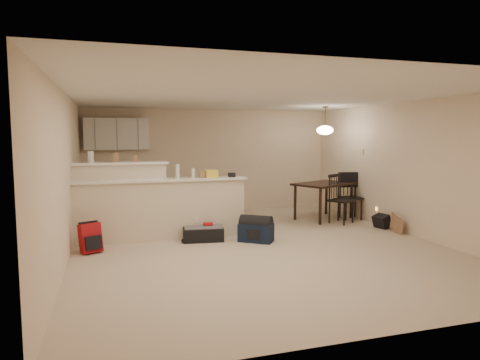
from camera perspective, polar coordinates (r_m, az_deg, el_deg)
name	(u,v)px	position (r m, az deg, el deg)	size (l,w,h in m)	color
room	(258,172)	(7.16, 2.41, 1.07)	(7.00, 7.02, 2.50)	beige
breakfast_bar	(147,206)	(7.83, -12.32, -3.38)	(3.08, 0.58, 1.39)	beige
upper_cabinets	(117,134)	(10.05, -16.12, 5.93)	(1.40, 0.34, 0.70)	white
kitchen_counter	(128,198)	(10.02, -14.73, -2.35)	(1.80, 0.60, 0.90)	white
thermostat	(362,152)	(9.86, 15.93, 3.61)	(0.02, 0.12, 0.12)	beige
jar	(91,157)	(7.86, -19.29, 2.93)	(0.10, 0.10, 0.20)	silver
cereal_box	(116,158)	(7.86, -16.21, 2.88)	(0.10, 0.07, 0.16)	#91694B
small_box	(136,159)	(7.87, -13.75, 2.80)	(0.08, 0.06, 0.12)	#91694B
bottle_a	(178,171)	(7.74, -8.32, 1.15)	(0.07, 0.07, 0.26)	silver
bottle_b	(193,173)	(7.79, -6.25, 0.91)	(0.06, 0.06, 0.18)	silver
bag_lump	(211,174)	(7.86, -3.85, 0.83)	(0.22, 0.18, 0.14)	#91694B
pouch	(232,175)	(7.96, -1.10, 0.69)	(0.12, 0.10, 0.08)	#91694B
extra_item_x	(202,175)	(7.82, -5.08, 0.72)	(0.10, 0.10, 0.12)	#91694B
dining_table	(324,187)	(9.70, 11.11, -0.97)	(1.54, 1.33, 0.81)	black
pendant_lamp	(325,130)	(9.64, 11.26, 6.59)	(0.36, 0.36, 0.62)	brown
dining_chair_near	(341,199)	(9.33, 13.37, -2.47)	(0.46, 0.43, 1.04)	black
dining_chair_far	(351,196)	(9.87, 14.56, -2.14)	(0.44, 0.42, 1.02)	black
suitcase	(203,234)	(7.69, -4.96, -7.15)	(0.70, 0.45, 0.24)	black
red_backpack	(90,238)	(7.25, -19.33, -7.32)	(0.31, 0.20, 0.47)	#AD131A
navy_duffel	(256,233)	(7.57, 2.15, -7.02)	(0.58, 0.32, 0.32)	#101B32
black_daypack	(382,222)	(9.12, 18.37, -5.28)	(0.30, 0.21, 0.26)	black
cardboard_sheet	(397,224)	(8.74, 20.17, -5.59)	(0.44, 0.02, 0.33)	#91694B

